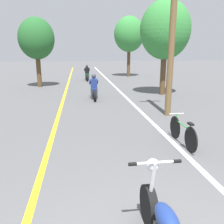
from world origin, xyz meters
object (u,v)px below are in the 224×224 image
at_px(roadside_tree_right_near, 165,30).
at_px(motorcycle_rider_lead, 94,89).
at_px(utility_pole, 172,31).
at_px(roadside_tree_left, 36,39).
at_px(bicycle_parked, 182,132).
at_px(roadside_tree_right_far, 129,35).
at_px(motorcycle_rider_far, 87,74).

xyz_separation_m(roadside_tree_right_near, motorcycle_rider_lead, (-4.11, -0.80, -3.13)).
bearing_deg(utility_pole, roadside_tree_right_near, 73.11).
relative_size(utility_pole, roadside_tree_left, 1.33).
bearing_deg(bicycle_parked, roadside_tree_right_far, 82.85).
bearing_deg(roadside_tree_left, motorcycle_rider_lead, -54.31).
bearing_deg(roadside_tree_right_far, bicycle_parked, -97.15).
bearing_deg(utility_pole, motorcycle_rider_lead, 125.99).
xyz_separation_m(utility_pole, roadside_tree_right_near, (1.38, 4.56, 0.39)).
relative_size(utility_pole, bicycle_parked, 3.75).
xyz_separation_m(utility_pole, roadside_tree_left, (-6.33, 8.77, 0.07)).
xyz_separation_m(motorcycle_rider_lead, bicycle_parked, (1.98, -6.83, -0.16)).
height_order(roadside_tree_right_near, bicycle_parked, roadside_tree_right_near).
height_order(roadside_tree_right_far, roadside_tree_left, roadside_tree_right_far).
distance_m(utility_pole, motorcycle_rider_lead, 5.39).
height_order(roadside_tree_right_near, roadside_tree_right_far, roadside_tree_right_far).
relative_size(utility_pole, roadside_tree_right_far, 1.09).
distance_m(utility_pole, motorcycle_rider_far, 12.75).
bearing_deg(roadside_tree_right_near, roadside_tree_right_far, 89.25).
distance_m(motorcycle_rider_far, bicycle_parked, 15.35).
distance_m(roadside_tree_left, motorcycle_rider_far, 5.64).
bearing_deg(roadside_tree_left, bicycle_parked, -64.75).
bearing_deg(motorcycle_rider_lead, roadside_tree_right_near, 11.03).
bearing_deg(roadside_tree_left, utility_pole, -54.18).
bearing_deg(bicycle_parked, motorcycle_rider_lead, 106.18).
bearing_deg(motorcycle_rider_lead, bicycle_parked, -73.82).
xyz_separation_m(roadside_tree_right_far, motorcycle_rider_far, (-4.31, -2.87, -3.57)).
height_order(roadside_tree_right_near, motorcycle_rider_far, roadside_tree_right_near).
bearing_deg(motorcycle_rider_lead, motorcycle_rider_far, 90.38).
bearing_deg(roadside_tree_right_far, roadside_tree_left, -141.53).
distance_m(utility_pole, roadside_tree_right_far, 15.12).
xyz_separation_m(roadside_tree_right_near, motorcycle_rider_far, (-4.17, 7.58, -3.13)).
relative_size(motorcycle_rider_lead, motorcycle_rider_far, 0.94).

